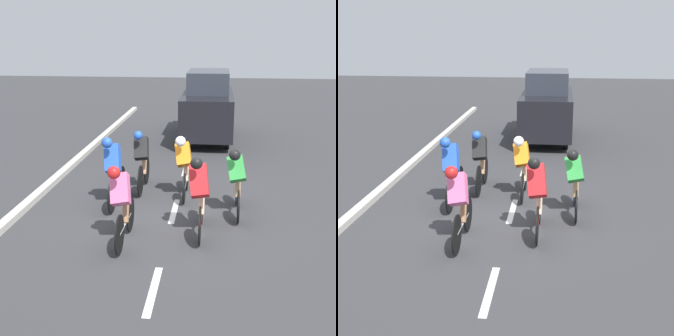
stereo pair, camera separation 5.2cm
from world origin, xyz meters
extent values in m
plane|color=#38383A|center=(0.00, 0.00, 0.00)|extent=(60.00, 60.00, 0.00)
cube|color=white|center=(0.00, 2.84, 0.00)|extent=(0.12, 1.40, 0.01)
cube|color=white|center=(0.00, -0.36, 0.00)|extent=(0.12, 1.40, 0.01)
cube|color=white|center=(0.00, -3.56, 0.00)|extent=(0.12, 1.40, 0.01)
cube|color=beige|center=(3.20, -0.36, 0.07)|extent=(0.20, 26.07, 0.14)
cylinder|color=black|center=(0.87, -2.19, 0.36)|extent=(0.03, 0.72, 0.72)
cylinder|color=black|center=(0.87, -1.23, 0.36)|extent=(0.03, 0.72, 0.72)
cylinder|color=black|center=(0.87, -1.71, 0.36)|extent=(0.04, 0.96, 0.04)
cylinder|color=black|center=(0.87, -1.88, 0.57)|extent=(0.04, 0.04, 0.42)
cylinder|color=green|center=(0.87, -1.76, 0.46)|extent=(0.07, 0.07, 0.16)
cylinder|color=tan|center=(0.87, -1.78, 0.54)|extent=(0.12, 0.23, 0.36)
cube|color=black|center=(0.90, -1.61, 1.04)|extent=(0.38, 0.47, 0.58)
sphere|color=blue|center=(0.93, -1.39, 1.40)|extent=(0.21, 0.21, 0.21)
cylinder|color=black|center=(-0.61, 0.20, 0.35)|extent=(0.03, 0.70, 0.70)
cylinder|color=black|center=(-0.61, 1.19, 0.35)|extent=(0.03, 0.70, 0.70)
cylinder|color=red|center=(-0.61, 0.69, 0.35)|extent=(0.04, 0.99, 0.04)
cylinder|color=red|center=(-0.61, 0.52, 0.56)|extent=(0.04, 0.04, 0.42)
cylinder|color=yellow|center=(-0.61, 0.64, 0.45)|extent=(0.07, 0.07, 0.16)
cylinder|color=beige|center=(-0.61, 0.62, 0.53)|extent=(0.12, 0.23, 0.36)
cube|color=red|center=(-0.56, 0.79, 1.07)|extent=(0.40, 0.51, 0.64)
sphere|color=black|center=(-0.52, 1.01, 1.46)|extent=(0.22, 0.22, 0.22)
cylinder|color=black|center=(1.29, -1.15, 0.36)|extent=(0.03, 0.72, 0.72)
cylinder|color=black|center=(1.29, -0.14, 0.36)|extent=(0.03, 0.72, 0.72)
cylinder|color=#B7B7BC|center=(1.29, -0.64, 0.36)|extent=(0.04, 1.02, 0.04)
cylinder|color=#B7B7BC|center=(1.29, -0.82, 0.57)|extent=(0.04, 0.04, 0.42)
cylinder|color=green|center=(1.29, -0.69, 0.46)|extent=(0.07, 0.07, 0.16)
cylinder|color=beige|center=(1.29, -0.72, 0.54)|extent=(0.12, 0.23, 0.36)
cube|color=blue|center=(1.35, -0.54, 1.07)|extent=(0.43, 0.51, 0.65)
sphere|color=blue|center=(1.40, -0.32, 1.46)|extent=(0.23, 0.23, 0.23)
cylinder|color=black|center=(-1.32, -0.88, 0.33)|extent=(0.03, 0.66, 0.66)
cylinder|color=black|center=(-1.32, 0.13, 0.33)|extent=(0.03, 0.66, 0.66)
cylinder|color=navy|center=(-1.32, -0.38, 0.33)|extent=(0.04, 1.01, 0.04)
cylinder|color=navy|center=(-1.32, -0.55, 0.54)|extent=(0.04, 0.04, 0.42)
cylinder|color=white|center=(-1.32, -0.43, 0.43)|extent=(0.07, 0.07, 0.16)
cylinder|color=tan|center=(-1.32, -0.45, 0.51)|extent=(0.12, 0.23, 0.36)
cube|color=green|center=(-1.27, -0.28, 1.00)|extent=(0.42, 0.45, 0.58)
sphere|color=black|center=(-1.22, -0.06, 1.35)|extent=(0.23, 0.23, 0.23)
cylinder|color=black|center=(0.74, 0.73, 0.35)|extent=(0.03, 0.70, 0.70)
cylinder|color=black|center=(0.74, 1.72, 0.35)|extent=(0.03, 0.70, 0.70)
cylinder|color=#B7B7BC|center=(0.74, 1.22, 0.35)|extent=(0.04, 0.99, 0.04)
cylinder|color=#B7B7BC|center=(0.74, 1.05, 0.56)|extent=(0.04, 0.04, 0.42)
cylinder|color=white|center=(0.74, 1.17, 0.45)|extent=(0.07, 0.07, 0.16)
cylinder|color=#9E704C|center=(0.74, 1.15, 0.53)|extent=(0.12, 0.23, 0.36)
cube|color=pink|center=(0.79, 1.32, 1.04)|extent=(0.42, 0.48, 0.61)
sphere|color=red|center=(0.84, 1.54, 1.40)|extent=(0.23, 0.23, 0.23)
cylinder|color=black|center=(-0.17, -1.81, 0.34)|extent=(0.03, 0.68, 0.68)
cylinder|color=black|center=(-0.17, -0.86, 0.34)|extent=(0.03, 0.68, 0.68)
cylinder|color=#B7B7BC|center=(-0.17, -1.34, 0.34)|extent=(0.04, 0.95, 0.04)
cylinder|color=#B7B7BC|center=(-0.17, -1.50, 0.55)|extent=(0.04, 0.04, 0.42)
cylinder|color=green|center=(-0.17, -1.39, 0.44)|extent=(0.07, 0.07, 0.16)
cylinder|color=beige|center=(-0.17, -1.41, 0.52)|extent=(0.12, 0.23, 0.36)
cube|color=orange|center=(-0.12, -1.24, 1.01)|extent=(0.42, 0.46, 0.59)
sphere|color=white|center=(-0.07, -1.02, 1.37)|extent=(0.23, 0.23, 0.23)
cylinder|color=black|center=(-1.16, -6.02, 0.32)|extent=(0.14, 0.64, 0.64)
cylinder|color=black|center=(0.20, -6.02, 0.32)|extent=(0.14, 0.64, 0.64)
cylinder|color=black|center=(-1.16, -8.77, 0.32)|extent=(0.14, 0.64, 0.64)
cylinder|color=black|center=(0.20, -8.77, 0.32)|extent=(0.14, 0.64, 0.64)
cube|color=black|center=(-0.48, -7.40, 0.98)|extent=(1.70, 4.43, 1.32)
cube|color=#2D333D|center=(-0.48, -7.62, 2.00)|extent=(1.39, 2.44, 0.73)
camera|label=1|loc=(-0.89, 8.88, 3.68)|focal=50.00mm
camera|label=2|loc=(-0.95, 8.87, 3.68)|focal=50.00mm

